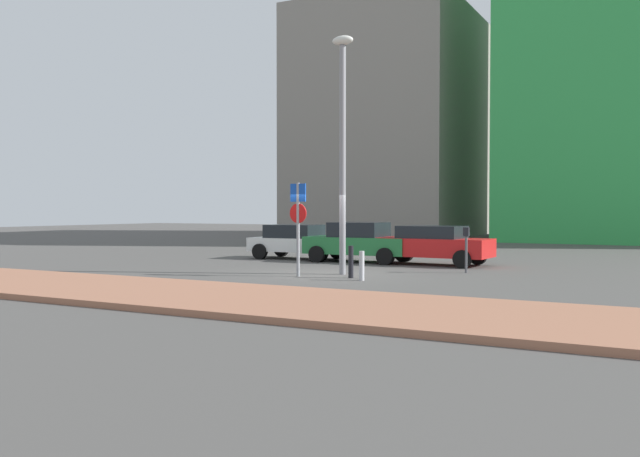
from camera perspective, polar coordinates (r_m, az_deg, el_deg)
name	(u,v)px	position (r m, az deg, el deg)	size (l,w,h in m)	color
ground_plane	(322,274)	(21.24, 0.21, -3.89)	(120.00, 120.00, 0.00)	#4C4947
sidewalk_brick	(189,295)	(15.76, -11.06, -5.59)	(40.00, 4.31, 0.14)	#9E664C
parked_car_white	(298,241)	(27.69, -1.88, -1.06)	(4.11, 2.10, 1.42)	white
parked_car_green	(360,242)	(26.07, 3.40, -1.12)	(4.17, 2.10, 1.55)	#237238
parked_car_red	(432,244)	(24.99, 9.52, -1.31)	(4.35, 2.16, 1.44)	red
parking_sign_post	(298,218)	(20.35, -1.88, 0.94)	(0.60, 0.10, 2.86)	gray
parking_meter	(466,244)	(21.99, 12.35, -1.26)	(0.18, 0.14, 1.47)	#4C4C51
street_lamp	(343,135)	(21.12, 1.94, 7.93)	(0.70, 0.36, 7.46)	gray
traffic_bollard_near	(351,262)	(19.95, 2.65, -2.86)	(0.15, 0.15, 0.96)	black
traffic_bollard_mid	(362,266)	(19.27, 3.57, -3.19)	(0.15, 0.15, 0.85)	#B7B7BC
building_under_construction	(392,126)	(54.68, 6.16, 8.66)	(12.65, 14.79, 17.51)	gray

